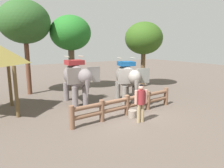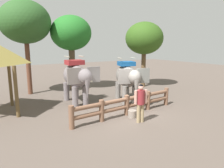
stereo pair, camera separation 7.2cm
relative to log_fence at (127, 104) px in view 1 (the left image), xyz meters
The scene contains 9 objects.
ground_plane 0.66m from the log_fence, 90.00° to the left, with size 60.00×60.00×0.00m, color brown.
log_fence is the anchor object (origin of this frame).
elephant_near_left 3.78m from the log_fence, 112.28° to the left, with size 1.94×3.40×2.93m.
elephant_center 2.66m from the log_fence, 53.86° to the left, with size 2.23×3.35×2.80m.
tourist_woman_in_black 1.26m from the log_fence, 92.69° to the right, with size 0.64×0.42×1.83m.
tree_far_left 8.23m from the log_fence, 90.91° to the left, with size 3.15×3.15×5.82m.
tree_back_center 9.39m from the log_fence, 114.09° to the left, with size 3.52×3.52×6.64m.
tree_far_right 8.42m from the log_fence, 43.65° to the left, with size 3.16×3.16×5.46m.
feed_bucket 0.61m from the log_fence, 86.38° to the right, with size 0.43×0.43×0.36m.
Camera 1 is at (-6.08, -8.53, 3.61)m, focal length 33.05 mm.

